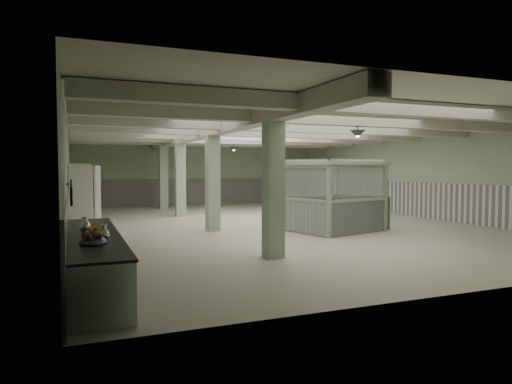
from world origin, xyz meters
name	(u,v)px	position (x,y,z in m)	size (l,w,h in m)	color
floor	(269,224)	(0.00, 0.00, 0.00)	(20.00, 20.00, 0.00)	silver
ceiling	(269,128)	(0.00, 0.00, 3.60)	(14.00, 20.00, 0.02)	silver
wall_back	(200,173)	(0.00, 10.00, 1.80)	(14.00, 0.02, 3.60)	#ABC09A
wall_front	(500,186)	(0.00, -10.00, 1.80)	(14.00, 0.02, 3.60)	#ABC09A
wall_left	(68,178)	(-7.00, 0.00, 1.80)	(0.02, 20.00, 3.60)	#ABC09A
wall_right	(417,175)	(7.00, 0.00, 1.80)	(0.02, 20.00, 3.60)	#ABC09A
wainscot_left	(69,210)	(-6.97, 0.00, 0.75)	(0.05, 19.90, 1.50)	silver
wainscot_right	(416,199)	(6.97, 0.00, 0.75)	(0.05, 19.90, 1.50)	silver
wainscot_back	(200,192)	(0.00, 9.97, 0.75)	(13.90, 0.05, 1.50)	silver
girder	(204,132)	(-2.50, 0.00, 3.38)	(0.45, 19.90, 0.40)	beige
beam_a	(404,109)	(0.00, -7.50, 3.42)	(13.90, 0.35, 0.32)	beige
beam_b	(342,120)	(0.00, -5.00, 3.42)	(13.90, 0.35, 0.32)	beige
beam_c	(300,127)	(0.00, -2.50, 3.42)	(13.90, 0.35, 0.32)	beige
beam_d	(269,133)	(0.00, 0.00, 3.42)	(13.90, 0.35, 0.32)	beige
beam_e	(246,137)	(0.00, 2.50, 3.42)	(13.90, 0.35, 0.32)	beige
beam_f	(227,141)	(0.00, 5.00, 3.42)	(13.90, 0.35, 0.32)	beige
beam_g	(212,143)	(0.00, 7.50, 3.42)	(13.90, 0.35, 0.32)	beige
column_a	(273,181)	(-2.50, -6.00, 1.80)	(0.42, 0.42, 3.60)	#A7C49E
column_b	(213,177)	(-2.50, -1.00, 1.80)	(0.42, 0.42, 3.60)	#A7C49E
column_c	(180,175)	(-2.50, 4.00, 1.80)	(0.42, 0.42, 3.60)	#A7C49E
column_d	(163,174)	(-2.50, 8.00, 1.80)	(0.42, 0.42, 3.60)	#A7C49E
hook_rail	(68,184)	(-6.93, -7.60, 1.85)	(0.02, 0.02, 1.20)	black
pendant_front	(358,134)	(0.50, -5.00, 3.05)	(0.44, 0.44, 0.22)	#334231
pendant_mid	(276,144)	(0.50, 0.50, 3.05)	(0.44, 0.44, 0.22)	#334231
pendant_back	(234,149)	(0.50, 5.50, 3.05)	(0.44, 0.44, 0.22)	#334231
prep_counter	(93,259)	(-6.54, -7.00, 0.46)	(0.93, 5.36, 0.91)	silver
pitcher_near	(104,233)	(-6.40, -7.90, 1.04)	(0.19, 0.22, 0.28)	silver
pitcher_far	(85,225)	(-6.66, -6.73, 1.05)	(0.20, 0.24, 0.30)	silver
veg_colander	(93,239)	(-6.57, -8.17, 1.00)	(0.42, 0.42, 0.19)	#424247
orange_bowl	(94,234)	(-6.53, -7.33, 0.95)	(0.29, 0.29, 0.10)	#B2B2B7
skillet_near	(71,198)	(-6.88, -7.91, 1.63)	(0.26, 0.26, 0.03)	black
skillet_far	(71,196)	(-6.88, -7.39, 1.63)	(0.31, 0.31, 0.04)	black
walkin_cooler	(81,197)	(-6.62, 0.35, 1.14)	(0.90, 2.49, 2.29)	white
guard_booth	(333,183)	(1.25, -2.52, 1.62)	(3.42, 3.11, 2.39)	#90AD8B
filing_cabinet	(381,213)	(3.02, -2.77, 0.57)	(0.37, 0.52, 1.13)	#646454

